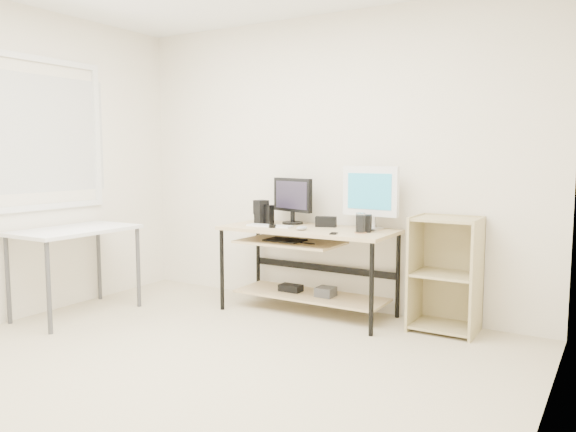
# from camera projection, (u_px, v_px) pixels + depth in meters

# --- Properties ---
(room) EXTENTS (4.01, 4.01, 2.62)m
(room) POSITION_uv_depth(u_px,v_px,m) (160.00, 164.00, 3.43)
(room) COLOR beige
(room) RESTS_ON ground
(desk) EXTENTS (1.50, 0.65, 0.75)m
(desk) POSITION_uv_depth(u_px,v_px,m) (305.00, 252.00, 4.84)
(desk) COLOR tan
(desk) RESTS_ON ground
(side_table) EXTENTS (0.60, 1.00, 0.75)m
(side_table) POSITION_uv_depth(u_px,v_px,m) (75.00, 238.00, 4.77)
(side_table) COLOR white
(side_table) RESTS_ON ground
(shelf_unit) EXTENTS (0.50, 0.40, 0.90)m
(shelf_unit) POSITION_uv_depth(u_px,v_px,m) (447.00, 273.00, 4.38)
(shelf_unit) COLOR tan
(shelf_unit) RESTS_ON ground
(black_monitor) EXTENTS (0.45, 0.19, 0.41)m
(black_monitor) POSITION_uv_depth(u_px,v_px,m) (293.00, 198.00, 5.04)
(black_monitor) COLOR black
(black_monitor) RESTS_ON desk
(white_imac) EXTENTS (0.50, 0.16, 0.53)m
(white_imac) POSITION_uv_depth(u_px,v_px,m) (370.00, 193.00, 4.66)
(white_imac) COLOR silver
(white_imac) RESTS_ON desk
(keyboard) EXTENTS (0.42, 0.16, 0.01)m
(keyboard) POSITION_uv_depth(u_px,v_px,m) (270.00, 226.00, 4.88)
(keyboard) COLOR white
(keyboard) RESTS_ON desk
(mouse) EXTENTS (0.10, 0.13, 0.04)m
(mouse) POSITION_uv_depth(u_px,v_px,m) (302.00, 228.00, 4.64)
(mouse) COLOR #AEAEB3
(mouse) RESTS_ON desk
(center_speaker) EXTENTS (0.19, 0.13, 0.09)m
(center_speaker) POSITION_uv_depth(u_px,v_px,m) (326.00, 222.00, 4.86)
(center_speaker) COLOR black
(center_speaker) RESTS_ON desk
(speaker_left) EXTENTS (0.14, 0.14, 0.21)m
(speaker_left) POSITION_uv_depth(u_px,v_px,m) (261.00, 211.00, 5.10)
(speaker_left) COLOR black
(speaker_left) RESTS_ON desk
(speaker_right) EXTENTS (0.14, 0.14, 0.14)m
(speaker_right) POSITION_uv_depth(u_px,v_px,m) (364.00, 223.00, 4.55)
(speaker_right) COLOR black
(speaker_right) RESTS_ON desk
(audio_controller) EXTENTS (0.10, 0.08, 0.18)m
(audio_controller) POSITION_uv_depth(u_px,v_px,m) (269.00, 215.00, 5.04)
(audio_controller) COLOR black
(audio_controller) RESTS_ON desk
(volume_puck) EXTENTS (0.07, 0.07, 0.03)m
(volume_puck) POSITION_uv_depth(u_px,v_px,m) (272.00, 226.00, 4.81)
(volume_puck) COLOR black
(volume_puck) RESTS_ON desk
(smartphone) EXTENTS (0.08, 0.11, 0.01)m
(smartphone) POSITION_uv_depth(u_px,v_px,m) (334.00, 233.00, 4.43)
(smartphone) COLOR black
(smartphone) RESTS_ON desk
(coaster) EXTENTS (0.11, 0.11, 0.01)m
(coaster) POSITION_uv_depth(u_px,v_px,m) (360.00, 233.00, 4.48)
(coaster) COLOR #A6734B
(coaster) RESTS_ON desk
(drinking_glass) EXTENTS (0.09, 0.09, 0.15)m
(drinking_glass) POSITION_uv_depth(u_px,v_px,m) (361.00, 223.00, 4.47)
(drinking_glass) COLOR white
(drinking_glass) RESTS_ON coaster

